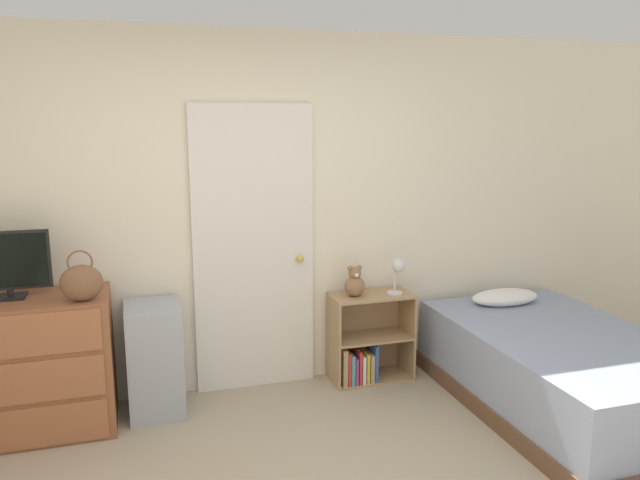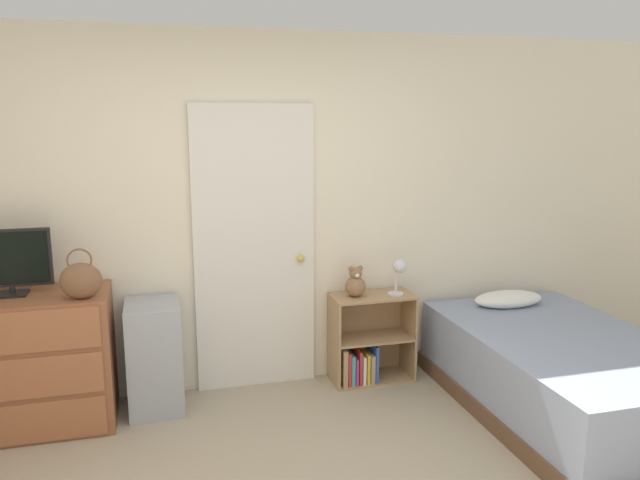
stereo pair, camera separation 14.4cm
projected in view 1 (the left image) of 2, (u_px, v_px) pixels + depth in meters
The scene contains 10 objects.
wall_back at pixel (233, 215), 4.41m from camera, with size 10.00×0.06×2.55m.
door_closed at pixel (254, 250), 4.45m from camera, with size 0.87×0.09×2.05m.
dresser at pixel (21, 367), 3.87m from camera, with size 1.09×0.55×0.87m.
tv at pixel (7, 264), 3.76m from camera, with size 0.49×0.16×0.42m.
handbag at pixel (81, 282), 3.72m from camera, with size 0.25×0.13×0.31m.
storage_bin at pixel (155, 359), 4.16m from camera, with size 0.36×0.43×0.75m.
bookshelf at pixel (364, 346), 4.69m from camera, with size 0.61×0.31×0.66m.
teddy_bear at pixel (355, 283), 4.56m from camera, with size 0.15×0.15×0.23m.
desk_lamp at pixel (398, 269), 4.60m from camera, with size 0.13×0.13×0.27m.
bed at pixel (562, 370), 4.23m from camera, with size 1.22×1.99×0.65m.
Camera 1 is at (-0.70, -2.29, 1.97)m, focal length 35.00 mm.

